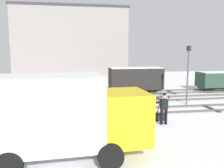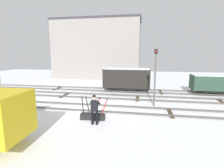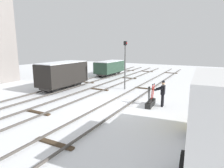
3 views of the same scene
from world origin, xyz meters
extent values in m
plane|color=white|center=(0.00, 0.00, 0.00)|extent=(60.00, 60.00, 0.00)
cube|color=#4C4742|center=(0.00, -0.72, 0.13)|extent=(44.00, 0.07, 0.10)
cube|color=#4C4742|center=(0.00, 0.72, 0.13)|extent=(44.00, 0.07, 0.10)
cube|color=#423323|center=(-5.87, 0.00, 0.04)|extent=(0.24, 1.94, 0.08)
cube|color=#423323|center=(5.87, 0.00, 0.04)|extent=(0.24, 1.94, 0.08)
cube|color=#4C4742|center=(0.00, 2.92, 0.13)|extent=(44.00, 0.07, 0.10)
cube|color=#4C4742|center=(0.00, 4.36, 0.13)|extent=(44.00, 0.07, 0.10)
cube|color=#423323|center=(-3.52, 3.64, 0.04)|extent=(0.24, 1.94, 0.08)
cube|color=#423323|center=(3.52, 3.64, 0.04)|extent=(0.24, 1.94, 0.08)
cube|color=#4C4742|center=(0.00, 5.99, 0.13)|extent=(44.00, 0.07, 0.10)
cube|color=#4C4742|center=(0.00, 7.43, 0.13)|extent=(44.00, 0.07, 0.10)
cube|color=#423323|center=(-5.87, 6.71, 0.04)|extent=(0.24, 1.94, 0.08)
cube|color=#423323|center=(5.87, 6.71, 0.04)|extent=(0.24, 1.94, 0.08)
cube|color=black|center=(0.98, -1.99, 0.18)|extent=(1.54, 0.44, 0.36)
cube|color=black|center=(0.98, -1.99, 0.39)|extent=(1.38, 0.27, 0.06)
cylinder|color=black|center=(0.37, -2.02, 0.88)|extent=(0.14, 0.06, 1.05)
sphere|color=black|center=(0.33, -2.02, 1.41)|extent=(0.09, 0.09, 0.09)
cylinder|color=black|center=(0.68, -2.00, 0.87)|extent=(0.27, 0.07, 1.04)
sphere|color=black|center=(0.58, -2.01, 1.39)|extent=(0.09, 0.09, 0.09)
cylinder|color=red|center=(1.30, -1.97, 0.87)|extent=(0.32, 0.07, 1.03)
sphere|color=black|center=(1.43, -1.96, 1.38)|extent=(0.09, 0.09, 0.09)
cylinder|color=red|center=(1.72, -1.95, 0.85)|extent=(0.41, 0.08, 1.01)
sphere|color=black|center=(1.90, -1.94, 1.35)|extent=(0.09, 0.09, 0.09)
cylinder|color=black|center=(1.17, -2.71, 0.41)|extent=(0.15, 0.15, 0.82)
cylinder|color=black|center=(1.43, -2.69, 0.41)|extent=(0.15, 0.15, 0.82)
cube|color=black|center=(1.30, -2.70, 1.12)|extent=(0.39, 0.26, 0.58)
sphere|color=tan|center=(1.30, -2.70, 1.56)|extent=(0.22, 0.22, 0.22)
sphere|color=black|center=(1.30, -2.70, 1.65)|extent=(0.20, 0.20, 0.20)
cylinder|color=black|center=(1.08, -2.45, 1.18)|extent=(0.14, 0.56, 0.27)
cylinder|color=black|center=(1.50, -2.44, 1.21)|extent=(0.14, 0.55, 0.33)
cube|color=gold|center=(-1.74, -5.95, 1.50)|extent=(2.00, 2.19, 1.90)
cube|color=black|center=(-0.84, -5.90, 1.83)|extent=(0.13, 1.78, 0.76)
cube|color=silver|center=(-4.48, -6.08, 1.83)|extent=(4.05, 2.39, 2.56)
cylinder|color=black|center=(-2.32, -7.10, 0.45)|extent=(0.91, 0.29, 0.90)
cylinder|color=black|center=(-2.43, -4.86, 0.45)|extent=(0.91, 0.29, 0.90)
cylinder|color=black|center=(-5.51, -7.25, 0.45)|extent=(0.91, 0.29, 0.90)
cylinder|color=black|center=(-5.62, -5.01, 0.45)|extent=(0.91, 0.29, 0.90)
cylinder|color=#4C4C4C|center=(4.86, 1.63, 2.00)|extent=(0.12, 0.12, 4.01)
cube|color=black|center=(4.86, 1.63, 4.19)|extent=(0.24, 0.24, 0.36)
sphere|color=red|center=(4.86, 1.50, 4.19)|extent=(0.14, 0.14, 0.14)
cube|color=gray|center=(-3.68, 17.22, 4.64)|extent=(13.99, 6.09, 9.29)
cube|color=#38383D|center=(-3.68, 17.22, 9.44)|extent=(14.27, 6.21, 0.30)
cube|color=#2D2B28|center=(2.25, 6.71, 0.40)|extent=(4.67, 1.27, 0.20)
cube|color=black|center=(2.25, 6.71, 1.47)|extent=(4.92, 2.09, 1.94)
cube|color=silver|center=(2.25, 6.71, 2.47)|extent=(4.82, 2.01, 0.06)
cylinder|color=black|center=(0.66, 6.16, 0.35)|extent=(0.70, 0.11, 0.70)
cylinder|color=black|center=(0.67, 7.29, 0.35)|extent=(0.70, 0.11, 0.70)
cylinder|color=black|center=(3.84, 6.13, 0.35)|extent=(0.70, 0.11, 0.70)
cylinder|color=black|center=(3.85, 7.26, 0.35)|extent=(0.70, 0.11, 0.70)
cube|color=#2D2B28|center=(11.30, 6.71, 0.40)|extent=(4.71, 1.22, 0.20)
cube|color=#284233|center=(11.30, 6.71, 1.21)|extent=(4.97, 2.01, 1.41)
cube|color=silver|center=(11.30, 6.71, 1.94)|extent=(4.87, 1.93, 0.06)
cylinder|color=black|center=(9.69, 6.18, 0.35)|extent=(0.70, 0.11, 0.70)
cylinder|color=black|center=(9.69, 7.27, 0.35)|extent=(0.70, 0.11, 0.70)
ellipsoid|color=#333338|center=(-2.15, 19.59, 9.64)|extent=(0.28, 0.23, 0.11)
sphere|color=#333338|center=(-2.24, 19.54, 9.68)|extent=(0.07, 0.07, 0.07)
ellipsoid|color=#333338|center=(-3.80, 17.95, 9.64)|extent=(0.26, 0.26, 0.11)
sphere|color=#333338|center=(-3.73, 17.87, 9.68)|extent=(0.07, 0.07, 0.07)
camera|label=1|loc=(-3.47, -14.33, 3.92)|focal=37.19mm
camera|label=2|loc=(3.96, -11.85, 3.97)|focal=27.93mm
camera|label=3|loc=(-11.25, -5.52, 4.00)|focal=31.10mm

